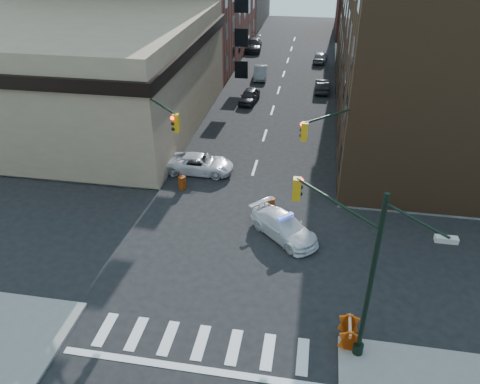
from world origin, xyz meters
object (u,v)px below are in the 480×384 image
at_px(parked_car_wfar, 261,72).
at_px(barricade_se_a, 349,332).
at_px(pickup, 200,164).
at_px(pedestrian_b, 107,171).
at_px(parked_car_wnear, 249,96).
at_px(parked_car_enear, 322,85).
at_px(barrel_bank, 182,183).
at_px(pedestrian_a, 141,149).
at_px(barrel_road, 271,205).
at_px(police_car, 284,227).
at_px(barricade_nw_a, 160,170).

bearing_deg(parked_car_wfar, barricade_se_a, -81.18).
height_order(pickup, pedestrian_b, pedestrian_b).
distance_m(parked_car_wnear, parked_car_enear, 8.43).
bearing_deg(barrel_bank, pedestrian_a, 141.61).
bearing_deg(barrel_road, police_car, -67.49).
distance_m(pedestrian_a, pedestrian_b, 3.57).
relative_size(police_car, parked_car_wfar, 1.14).
xyz_separation_m(pickup, barricade_nw_a, (-2.64, -1.20, -0.11)).
height_order(pedestrian_b, barricade_nw_a, pedestrian_b).
bearing_deg(parked_car_wnear, police_car, -70.14).
bearing_deg(barrel_road, barricade_nw_a, 159.34).
xyz_separation_m(police_car, pickup, (-6.75, 6.91, -0.00)).
distance_m(police_car, pedestrian_b, 13.41).
bearing_deg(barrel_bank, barrel_road, -15.57).
relative_size(pickup, barrel_bank, 5.16).
xyz_separation_m(parked_car_wfar, pedestrian_b, (-7.33, -25.90, 0.31)).
relative_size(pedestrian_a, pedestrian_b, 1.20).
bearing_deg(barricade_nw_a, parked_car_enear, 53.32).
relative_size(parked_car_wnear, barricade_nw_a, 3.49).
height_order(parked_car_wnear, parked_car_enear, parked_car_wnear).
height_order(pickup, barrel_road, pickup).
bearing_deg(barrel_road, pickup, 142.65).
relative_size(barrel_bank, barricade_se_a, 0.70).
bearing_deg(barrel_bank, pickup, 76.28).
relative_size(barrel_road, barricade_se_a, 0.70).
distance_m(police_car, barrel_road, 2.80).
bearing_deg(parked_car_wfar, parked_car_wnear, -94.90).
relative_size(pickup, parked_car_wfar, 1.19).
xyz_separation_m(parked_car_wfar, barricade_nw_a, (-4.00, -24.42, -0.11)).
distance_m(barrel_bank, barricade_nw_a, 2.44).
xyz_separation_m(parked_car_wnear, barrel_bank, (-1.93, -17.69, -0.19)).
relative_size(barrel_road, barrel_bank, 1.00).
relative_size(parked_car_enear, barricade_nw_a, 3.59).
height_order(parked_car_wnear, barrel_bank, parked_car_wnear).
bearing_deg(pickup, barricade_se_a, -144.31).
relative_size(parked_car_wfar, parked_car_enear, 1.03).
relative_size(parked_car_enear, pedestrian_a, 2.00).
relative_size(pickup, barricade_se_a, 3.64).
bearing_deg(parked_car_wfar, parked_car_enear, -31.10).
height_order(parked_car_enear, pedestrian_a, pedestrian_a).
height_order(pedestrian_a, barricade_nw_a, pedestrian_a).
bearing_deg(pickup, barricade_nw_a, 114.61).
distance_m(police_car, pickup, 9.66).
bearing_deg(barricade_nw_a, parked_car_wnear, 67.50).
distance_m(parked_car_wfar, barricade_se_a, 38.64).
relative_size(police_car, barricade_se_a, 3.49).
distance_m(pedestrian_b, barricade_nw_a, 3.67).
relative_size(police_car, barricade_nw_a, 4.21).
height_order(pickup, barrel_bank, pickup).
bearing_deg(parked_car_enear, pedestrian_b, 56.04).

